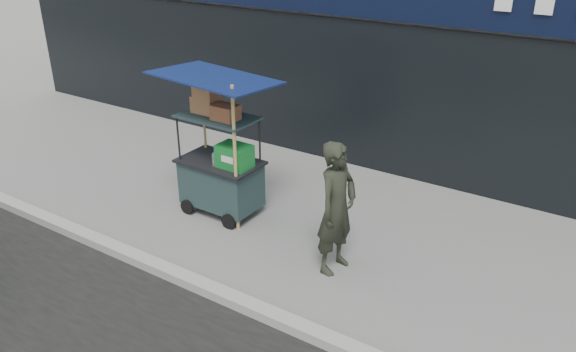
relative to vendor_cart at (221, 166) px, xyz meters
The scene contains 4 objects.
ground 1.70m from the vendor_cart, 63.97° to the right, with size 80.00×80.00×0.00m, color slate.
curb 1.84m from the vendor_cart, 66.90° to the right, with size 80.00×0.18×0.12m, color #97978F.
vendor_cart is the anchor object (origin of this frame).
vendor_man 2.04m from the vendor_cart, 10.22° to the right, with size 0.59×0.39×1.63m, color black.
Camera 1 is at (3.94, -4.05, 3.90)m, focal length 35.00 mm.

